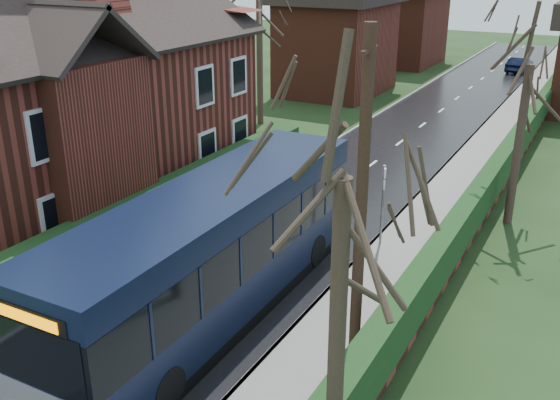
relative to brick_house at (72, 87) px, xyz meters
The scene contains 17 objects.
ground 10.87m from the brick_house, 28.67° to the right, with size 140.00×140.00×0.00m, color #27431C.
road 11.07m from the brick_house, 30.89° to the left, with size 6.00×100.00×0.02m, color black.
pavement 14.64m from the brick_house, 21.92° to the left, with size 2.50×100.00×0.14m, color slate.
kerb_right 13.59m from the brick_house, 23.91° to the left, with size 0.12×100.00×0.14m, color gray.
kerb_left 8.85m from the brick_house, 42.59° to the left, with size 0.12×100.00×0.10m, color gray.
front_hedge 6.02m from the brick_house, ahead, with size 1.20×16.00×1.60m, color black.
picket_fence 6.83m from the brick_house, ahead, with size 0.10×16.00×0.90m, color gray, non-canonical shape.
right_wall_hedge 15.80m from the brick_house, 19.77° to the left, with size 0.60×50.00×1.80m.
brick_house is the anchor object (origin of this frame).
bus 11.00m from the brick_house, 26.80° to the right, with size 2.79×11.70×3.55m.
car_silver 8.43m from the brick_house, 22.22° to the right, with size 1.61×4.00×1.36m, color silver.
car_green 8.02m from the brick_house, ahead, with size 1.82×4.47×1.30m, color black.
car_distant 39.24m from the brick_house, 74.05° to the left, with size 1.28×3.68×1.21m, color black.
bus_stop_sign 12.35m from the brick_house, ahead, with size 0.22×0.41×2.81m.
telegraph_pole 14.35m from the brick_house, 19.38° to the right, with size 0.27×1.01×7.81m.
tree_right_near 17.27m from the brick_house, 30.78° to the right, with size 3.97×3.97×8.58m.
tree_right_far 16.37m from the brick_house, 18.90° to the left, with size 4.19×4.19×8.10m.
Camera 1 is at (9.30, -12.02, 9.07)m, focal length 40.00 mm.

